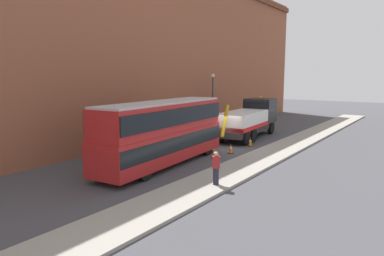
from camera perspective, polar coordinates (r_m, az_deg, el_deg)
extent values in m
plane|color=#424247|center=(27.45, 4.54, -3.33)|extent=(120.00, 120.00, 0.00)
cube|color=gray|center=(25.60, 12.67, -4.21)|extent=(60.00, 2.80, 0.15)
cube|color=#935138|center=(30.98, -6.43, 12.87)|extent=(60.00, 1.20, 16.00)
cube|color=#2D2D2D|center=(32.20, 9.15, -0.11)|extent=(9.16, 2.97, 0.55)
cube|color=black|center=(35.01, 11.10, 2.88)|extent=(2.81, 2.81, 2.30)
cube|color=black|center=(34.97, 11.12, 3.61)|extent=(2.84, 2.84, 0.90)
cube|color=silver|center=(30.87, 8.31, 1.37)|extent=(6.30, 3.11, 1.40)
cube|color=red|center=(30.94, 8.29, 0.41)|extent=(6.30, 3.16, 0.36)
cylinder|color=#B79914|center=(27.45, 5.41, 1.17)|extent=(1.25, 0.38, 2.52)
sphere|color=orange|center=(34.91, 11.16, 4.95)|extent=(0.24, 0.24, 0.24)
cylinder|color=black|center=(35.68, 9.40, 0.28)|extent=(1.18, 0.44, 1.16)
cylinder|color=black|center=(34.96, 12.79, 0.01)|extent=(1.18, 0.44, 1.16)
cylinder|color=black|center=(31.11, 6.09, -0.86)|extent=(1.18, 0.44, 1.16)
cylinder|color=black|center=(30.28, 9.92, -1.20)|extent=(1.18, 0.44, 1.16)
cylinder|color=black|center=(29.68, 4.82, -1.30)|extent=(1.18, 0.44, 1.16)
cylinder|color=black|center=(28.81, 8.81, -1.66)|extent=(1.18, 0.44, 1.16)
cube|color=#AD1E1E|center=(22.13, -4.68, -2.80)|extent=(11.17, 3.43, 1.90)
cube|color=#AD1E1E|center=(21.85, -4.74, 1.83)|extent=(10.95, 3.31, 1.70)
cube|color=black|center=(22.08, -4.69, -2.17)|extent=(11.07, 3.47, 0.90)
cube|color=black|center=(21.84, -4.74, 2.09)|extent=(10.85, 3.45, 1.00)
cube|color=#B2B2B2|center=(21.77, -4.76, 4.21)|extent=(10.72, 3.20, 0.12)
cube|color=yellow|center=(26.59, 2.12, 1.85)|extent=(0.19, 1.50, 0.44)
cylinder|color=black|center=(26.06, -1.69, -2.78)|extent=(1.06, 0.39, 1.04)
cylinder|color=black|center=(25.00, 2.52, -3.27)|extent=(1.06, 0.39, 1.04)
cylinder|color=black|center=(20.47, -12.49, -6.12)|extent=(1.06, 0.39, 1.04)
cylinder|color=black|center=(19.10, -7.69, -7.05)|extent=(1.06, 0.39, 1.04)
cylinder|color=#232333|center=(17.88, 3.93, -7.90)|extent=(0.41, 0.41, 0.85)
cube|color=maroon|center=(17.68, 3.95, -5.61)|extent=(0.43, 0.48, 0.62)
sphere|color=tan|center=(17.58, 3.97, -4.25)|extent=(0.24, 0.24, 0.24)
cone|color=orange|center=(24.14, 3.68, -4.09)|extent=(0.32, 0.32, 0.72)
cylinder|color=white|center=(24.14, 3.68, -4.00)|extent=(0.21, 0.21, 0.10)
cube|color=black|center=(24.22, 3.68, -4.87)|extent=(0.36, 0.36, 0.04)
cone|color=orange|center=(25.70, 6.36, -3.35)|extent=(0.32, 0.32, 0.72)
cylinder|color=white|center=(25.69, 6.36, -3.27)|extent=(0.21, 0.21, 0.10)
cube|color=black|center=(25.77, 6.34, -4.09)|extent=(0.36, 0.36, 0.04)
cone|color=orange|center=(28.56, 9.54, -2.22)|extent=(0.32, 0.32, 0.72)
cylinder|color=white|center=(28.55, 9.54, -2.15)|extent=(0.21, 0.21, 0.10)
cube|color=black|center=(28.62, 9.52, -2.89)|extent=(0.36, 0.36, 0.04)
cylinder|color=#38383D|center=(34.77, 3.40, 3.76)|extent=(0.16, 0.16, 5.50)
sphere|color=#EAE5C6|center=(34.65, 3.44, 8.55)|extent=(0.36, 0.36, 0.36)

